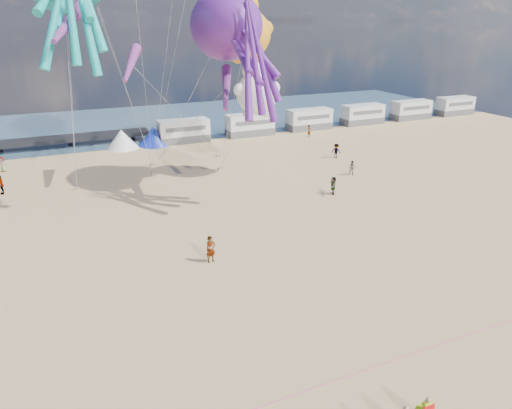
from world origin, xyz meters
name	(u,v)px	position (x,y,z in m)	size (l,w,h in m)	color
ground	(275,322)	(0.00, 0.00, 0.00)	(120.00, 120.00, 0.00)	#DEB680
water	(121,124)	(0.00, 55.00, 0.02)	(120.00, 120.00, 0.00)	#3B5970
motorhome_0	(184,131)	(6.00, 40.00, 1.50)	(6.60, 2.50, 3.00)	silver
motorhome_1	(250,125)	(15.50, 40.00, 1.50)	(6.60, 2.50, 3.00)	silver
motorhome_2	(309,119)	(25.00, 40.00, 1.50)	(6.60, 2.50, 3.00)	silver
motorhome_3	(363,114)	(34.50, 40.00, 1.50)	(6.60, 2.50, 3.00)	silver
motorhome_4	(411,110)	(44.00, 40.00, 1.50)	(6.60, 2.50, 3.00)	silver
motorhome_5	(455,106)	(53.50, 40.00, 1.50)	(6.60, 2.50, 3.00)	silver
tent_white	(122,139)	(-2.00, 40.00, 1.20)	(4.00, 4.00, 2.40)	white
tent_blue	(154,136)	(2.00, 40.00, 1.20)	(4.00, 4.00, 2.40)	#1933CC
rope_line	(324,385)	(0.00, -5.00, 0.02)	(0.03, 0.03, 34.00)	#F2338C
standing_person	(211,249)	(-1.04, 7.64, 0.94)	(0.68, 0.45, 1.88)	tan
beachgoer_0	(3,164)	(-15.09, 35.24, 0.81)	(0.59, 0.39, 1.62)	#7F6659
beachgoer_1	(352,168)	(18.31, 19.32, 0.77)	(0.75, 0.49, 1.54)	#7F6659
beachgoer_2	(336,151)	(20.29, 25.46, 0.86)	(0.83, 0.65, 1.72)	#7F6659
beachgoer_3	(1,185)	(-14.75, 27.71, 0.92)	(1.19, 0.68, 1.84)	#7F6659
beachgoer_4	(333,185)	(13.42, 15.34, 0.84)	(0.99, 0.41, 1.69)	#7F6659
beachgoer_5	(309,131)	(22.60, 35.80, 0.84)	(1.56, 0.50, 1.68)	#7F6659
sandbag_a	(77,189)	(-8.35, 26.10, 0.11)	(0.50, 0.35, 0.22)	gray
sandbag_b	(154,173)	(-0.64, 27.95, 0.11)	(0.50, 0.35, 0.22)	gray
sandbag_c	(221,168)	(6.40, 26.75, 0.11)	(0.50, 0.35, 0.22)	gray
sandbag_d	(218,156)	(7.78, 31.44, 0.11)	(0.50, 0.35, 0.22)	gray
sandbag_e	(153,165)	(-0.10, 30.96, 0.11)	(0.50, 0.35, 0.22)	gray
kite_octopus_purple	(225,26)	(5.43, 21.49, 14.60)	(4.69, 10.95, 12.52)	#63238D
kite_panda	(257,94)	(9.17, 23.20, 8.40)	(4.99, 4.69, 7.04)	white
kite_teddy_orange	(247,34)	(7.84, 22.45, 13.88)	(5.24, 4.93, 7.39)	orange
windsock_left	(68,23)	(-7.33, 19.70, 14.84)	(1.10, 6.66, 6.66)	red
windsock_mid	(131,64)	(-2.29, 25.17, 11.43)	(1.00, 5.64, 5.64)	red
windsock_right	(226,88)	(4.22, 18.38, 9.78)	(0.90, 5.70, 5.70)	red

